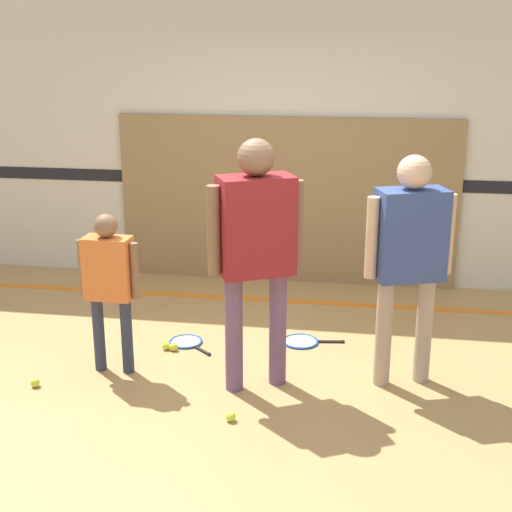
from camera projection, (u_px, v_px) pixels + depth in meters
The scene contains 13 objects.
ground_plane at pixel (255, 381), 5.16m from camera, with size 16.00×16.00×0.00m, color tan.
wall_back at pixel (293, 122), 6.87m from camera, with size 16.00×0.07×3.20m.
wall_panel at pixel (286, 201), 7.05m from camera, with size 3.35×0.05×1.65m.
floor_stripe at pixel (283, 300), 6.72m from camera, with size 14.40×0.10×0.01m.
person_instructor at pixel (256, 239), 4.78m from camera, with size 0.61×0.46×1.76m.
person_student_left at pixel (109, 276), 5.11m from camera, with size 0.46×0.20×1.20m.
person_student_right at pixel (410, 247), 4.85m from camera, with size 0.60×0.39×1.65m.
racket_spare_on_floor at pixel (187, 342), 5.79m from camera, with size 0.45×0.42×0.03m.
racket_second_spare at pixel (303, 341), 5.81m from camera, with size 0.52×0.33×0.03m.
tennis_ball_near_instructor at pixel (231, 417), 4.62m from camera, with size 0.07×0.07×0.07m, color #CCE038.
tennis_ball_by_spare_racket at pixel (174, 347), 5.65m from camera, with size 0.07×0.07×0.07m, color #CCE038.
tennis_ball_stray_left at pixel (35, 383), 5.07m from camera, with size 0.07×0.07×0.07m, color #CCE038.
tennis_ball_stray_right at pixel (166, 346), 5.67m from camera, with size 0.07×0.07×0.07m, color #CCE038.
Camera 1 is at (0.73, -4.60, 2.40)m, focal length 50.00 mm.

